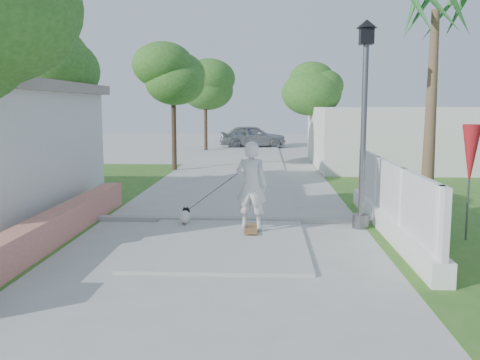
# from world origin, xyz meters

# --- Properties ---
(ground) EXTENTS (90.00, 90.00, 0.00)m
(ground) POSITION_xyz_m (0.00, 0.00, 0.00)
(ground) COLOR #B7B7B2
(ground) RESTS_ON ground
(path_strip) EXTENTS (3.20, 36.00, 0.06)m
(path_strip) POSITION_xyz_m (0.00, 20.00, 0.03)
(path_strip) COLOR #B7B7B2
(path_strip) RESTS_ON ground
(curb) EXTENTS (6.50, 0.25, 0.10)m
(curb) POSITION_xyz_m (0.00, 6.00, 0.05)
(curb) COLOR #999993
(curb) RESTS_ON ground
(pink_wall) EXTENTS (0.45, 8.20, 0.80)m
(pink_wall) POSITION_xyz_m (-3.30, 3.55, 0.31)
(pink_wall) COLOR #DE8471
(pink_wall) RESTS_ON ground
(lattice_fence) EXTENTS (0.35, 7.00, 1.50)m
(lattice_fence) POSITION_xyz_m (3.40, 5.00, 0.54)
(lattice_fence) COLOR white
(lattice_fence) RESTS_ON ground
(building_right) EXTENTS (6.00, 8.00, 2.60)m
(building_right) POSITION_xyz_m (6.00, 18.00, 1.30)
(building_right) COLOR silver
(building_right) RESTS_ON ground
(street_lamp) EXTENTS (0.44, 0.44, 4.44)m
(street_lamp) POSITION_xyz_m (2.90, 5.50, 2.43)
(street_lamp) COLOR #59595E
(street_lamp) RESTS_ON ground
(bollard) EXTENTS (0.14, 0.14, 1.09)m
(bollard) POSITION_xyz_m (0.20, 10.00, 0.58)
(bollard) COLOR white
(bollard) RESTS_ON ground
(patio_umbrella) EXTENTS (0.36, 0.36, 2.30)m
(patio_umbrella) POSITION_xyz_m (4.80, 4.50, 1.69)
(patio_umbrella) COLOR #59595E
(patio_umbrella) RESTS_ON ground
(tree_left_mid) EXTENTS (3.20, 3.20, 4.85)m
(tree_left_mid) POSITION_xyz_m (-5.48, 8.48, 3.50)
(tree_left_mid) COLOR #4C3826
(tree_left_mid) RESTS_ON ground
(tree_path_left) EXTENTS (3.40, 3.40, 5.23)m
(tree_path_left) POSITION_xyz_m (-2.98, 15.98, 3.82)
(tree_path_left) COLOR #4C3826
(tree_path_left) RESTS_ON ground
(tree_path_right) EXTENTS (3.00, 3.00, 4.79)m
(tree_path_right) POSITION_xyz_m (3.22, 19.98, 3.49)
(tree_path_right) COLOR #4C3826
(tree_path_right) RESTS_ON ground
(tree_path_far) EXTENTS (3.20, 3.20, 5.17)m
(tree_path_far) POSITION_xyz_m (-2.78, 25.98, 3.82)
(tree_path_far) COLOR #4C3826
(tree_path_far) RESTS_ON ground
(palm_far) EXTENTS (1.80, 1.80, 5.30)m
(palm_far) POSITION_xyz_m (4.60, 6.50, 4.48)
(palm_far) COLOR brown
(palm_far) RESTS_ON ground
(skateboarder) EXTENTS (1.88, 1.30, 1.94)m
(skateboarder) POSITION_xyz_m (-0.04, 5.16, 0.87)
(skateboarder) COLOR brown
(skateboarder) RESTS_ON ground
(dog) EXTENTS (0.27, 0.60, 0.41)m
(dog) POSITION_xyz_m (-0.98, 5.52, 0.22)
(dog) COLOR silver
(dog) RESTS_ON ground
(parked_car) EXTENTS (4.38, 2.12, 1.44)m
(parked_car) POSITION_xyz_m (-0.03, 28.21, 0.72)
(parked_car) COLOR #9FA3A7
(parked_car) RESTS_ON ground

